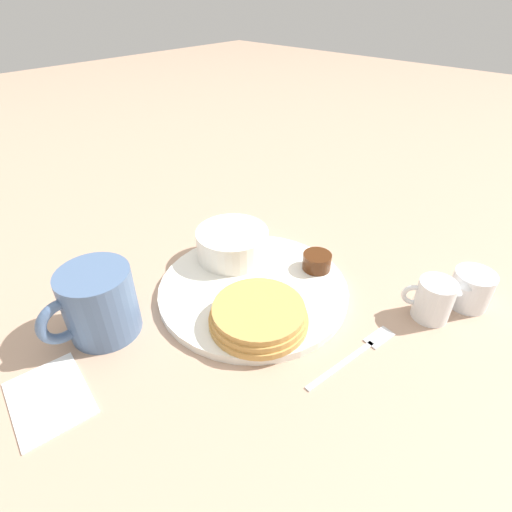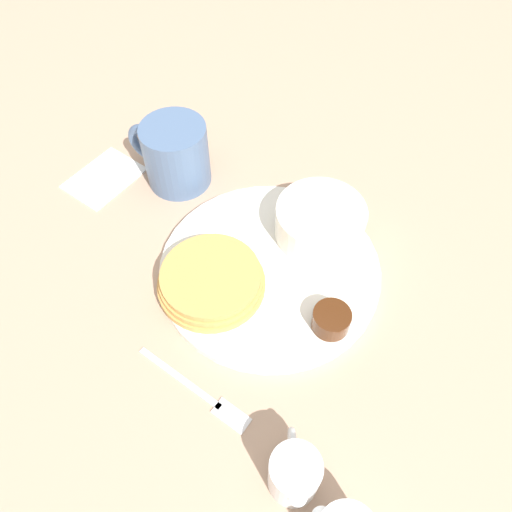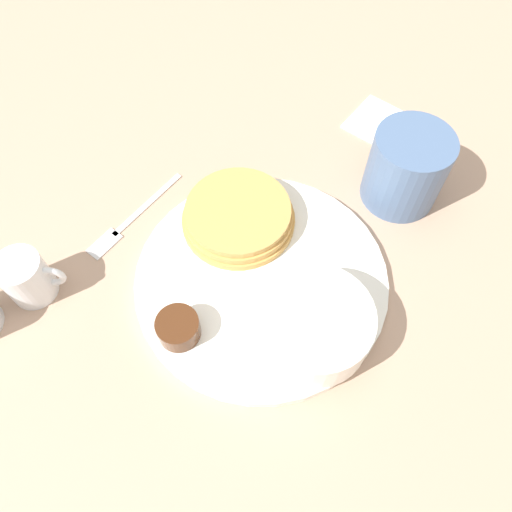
{
  "view_description": "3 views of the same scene",
  "coord_description": "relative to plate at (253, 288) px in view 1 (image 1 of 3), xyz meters",
  "views": [
    {
      "loc": [
        0.31,
        -0.33,
        0.39
      ],
      "look_at": [
        -0.01,
        0.02,
        0.05
      ],
      "focal_mm": 28.0,
      "sensor_mm": 36.0,
      "label": 1
    },
    {
      "loc": [
        0.33,
        0.14,
        0.53
      ],
      "look_at": [
        -0.0,
        -0.02,
        0.02
      ],
      "focal_mm": 35.0,
      "sensor_mm": 36.0,
      "label": 2
    },
    {
      "loc": [
        -0.12,
        0.23,
        0.5
      ],
      "look_at": [
        0.01,
        -0.01,
        0.03
      ],
      "focal_mm": 35.0,
      "sensor_mm": 36.0,
      "label": 3
    }
  ],
  "objects": [
    {
      "name": "creamer_pitcher_far",
      "position": [
        0.24,
        0.19,
        0.02
      ],
      "size": [
        0.06,
        0.08,
        0.06
      ],
      "color": "white",
      "rests_on": "ground_plane"
    },
    {
      "name": "bowl",
      "position": [
        -0.08,
        0.03,
        0.03
      ],
      "size": [
        0.12,
        0.12,
        0.05
      ],
      "color": "white",
      "rests_on": "plate"
    },
    {
      "name": "syrup_cup",
      "position": [
        0.04,
        0.1,
        0.02
      ],
      "size": [
        0.04,
        0.04,
        0.03
      ],
      "color": "#47230F",
      "rests_on": "plate"
    },
    {
      "name": "coffee_mug",
      "position": [
        -0.09,
        -0.19,
        0.04
      ],
      "size": [
        0.09,
        0.13,
        0.09
      ],
      "color": "slate",
      "rests_on": "ground_plane"
    },
    {
      "name": "ground_plane",
      "position": [
        0.0,
        0.0,
        -0.01
      ],
      "size": [
        4.0,
        4.0,
        0.0
      ],
      "primitive_type": "plane",
      "color": "tan"
    },
    {
      "name": "butter_ramekin",
      "position": [
        -0.09,
        0.06,
        0.02
      ],
      "size": [
        0.05,
        0.05,
        0.04
      ],
      "color": "white",
      "rests_on": "plate"
    },
    {
      "name": "fork",
      "position": [
        0.18,
        0.01,
        -0.0
      ],
      "size": [
        0.04,
        0.15,
        0.0
      ],
      "color": "silver",
      "rests_on": "ground_plane"
    },
    {
      "name": "napkin",
      "position": [
        -0.04,
        -0.29,
        -0.0
      ],
      "size": [
        0.12,
        0.1,
        0.0
      ],
      "color": "white",
      "rests_on": "ground_plane"
    },
    {
      "name": "pancake_stack",
      "position": [
        0.06,
        -0.05,
        0.02
      ],
      "size": [
        0.13,
        0.13,
        0.03
      ],
      "color": "tan",
      "rests_on": "plate"
    },
    {
      "name": "plate",
      "position": [
        0.0,
        0.0,
        0.0
      ],
      "size": [
        0.28,
        0.28,
        0.01
      ],
      "color": "white",
      "rests_on": "ground_plane"
    },
    {
      "name": "creamer_pitcher_near",
      "position": [
        0.21,
        0.13,
        0.02
      ],
      "size": [
        0.07,
        0.05,
        0.06
      ],
      "color": "white",
      "rests_on": "ground_plane"
    }
  ]
}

